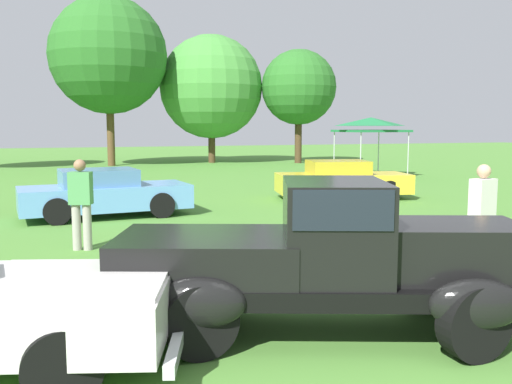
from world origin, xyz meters
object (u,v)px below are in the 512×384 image
at_px(spectator_near_truck, 81,201).
at_px(canopy_tent_left_field, 371,124).
at_px(feature_pickup_truck, 326,256).
at_px(show_car_skyblue, 104,193).
at_px(show_car_yellow, 342,180).
at_px(spectator_by_row, 482,213).

distance_m(spectator_near_truck, canopy_tent_left_field, 17.39).
xyz_separation_m(feature_pickup_truck, show_car_skyblue, (-1.60, 9.13, -0.27)).
bearing_deg(feature_pickup_truck, show_car_yellow, 60.46).
relative_size(feature_pickup_truck, show_car_yellow, 1.07).
relative_size(feature_pickup_truck, spectator_by_row, 2.79).
relative_size(show_car_yellow, canopy_tent_left_field, 1.62).
xyz_separation_m(feature_pickup_truck, spectator_near_truck, (-2.33, 5.30, 0.04)).
relative_size(show_car_skyblue, canopy_tent_left_field, 1.58).
xyz_separation_m(show_car_skyblue, show_car_yellow, (7.42, 1.13, -0.00)).
distance_m(feature_pickup_truck, show_car_yellow, 11.80).
xyz_separation_m(show_car_yellow, spectator_near_truck, (-8.15, -4.96, 0.31)).
height_order(show_car_skyblue, show_car_yellow, same).
bearing_deg(show_car_yellow, spectator_near_truck, -148.67).
bearing_deg(canopy_tent_left_field, show_car_yellow, -127.72).
bearing_deg(spectator_near_truck, show_car_skyblue, 79.20).
relative_size(show_car_skyblue, show_car_yellow, 0.98).
bearing_deg(spectator_by_row, show_car_skyblue, 125.09).
relative_size(show_car_yellow, spectator_near_truck, 2.60).
height_order(feature_pickup_truck, show_car_yellow, feature_pickup_truck).
bearing_deg(show_car_yellow, canopy_tent_left_field, 52.28).
xyz_separation_m(show_car_yellow, spectator_by_row, (-2.18, -8.59, 0.31)).
height_order(show_car_skyblue, spectator_by_row, spectator_by_row).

